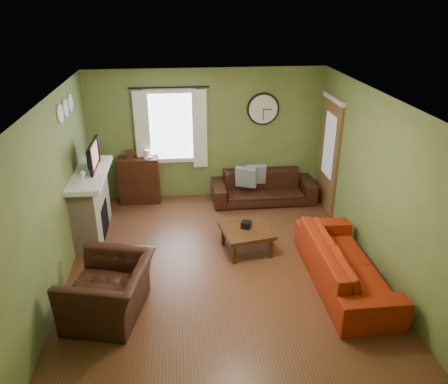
{
  "coord_description": "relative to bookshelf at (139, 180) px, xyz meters",
  "views": [
    {
      "loc": [
        -0.56,
        -5.72,
        3.86
      ],
      "look_at": [
        0.1,
        0.4,
        1.05
      ],
      "focal_mm": 35.0,
      "sensor_mm": 36.0,
      "label": 1
    }
  ],
  "objects": [
    {
      "name": "sofa_red",
      "position": [
        3.12,
        -3.08,
        -0.14
      ],
      "size": [
        0.89,
        2.27,
        0.66
      ],
      "primitive_type": "imported",
      "rotation": [
        0.0,
        0.0,
        1.57
      ],
      "color": "maroon",
      "rests_on": "floor"
    },
    {
      "name": "armchair",
      "position": [
        -0.16,
        -3.41,
        -0.1
      ],
      "size": [
        1.23,
        1.34,
        0.74
      ],
      "primitive_type": "imported",
      "rotation": [
        0.0,
        0.0,
        -1.8
      ],
      "color": "black",
      "rests_on": "floor"
    },
    {
      "name": "tv",
      "position": [
        -0.67,
        -1.11,
        0.89
      ],
      "size": [
        0.08,
        0.6,
        0.35
      ],
      "primitive_type": "imported",
      "rotation": [
        0.0,
        0.0,
        1.57
      ],
      "color": "black",
      "rests_on": "mantel"
    },
    {
      "name": "wall_front",
      "position": [
        1.38,
        -5.01,
        0.83
      ],
      "size": [
        4.6,
        0.0,
        2.6
      ],
      "primitive_type": "cube",
      "color": "olive",
      "rests_on": "ground"
    },
    {
      "name": "coffee_table",
      "position": [
        1.84,
        -2.07,
        -0.27
      ],
      "size": [
        0.88,
        0.88,
        0.41
      ],
      "primitive_type": null,
      "rotation": [
        0.0,
        0.0,
        0.18
      ],
      "color": "#412311",
      "rests_on": "floor"
    },
    {
      "name": "medallion_right",
      "position": [
        -0.9,
        -0.91,
        1.78
      ],
      "size": [
        0.28,
        0.28,
        0.03
      ],
      "primitive_type": "cylinder",
      "color": "white",
      "rests_on": "wall_left"
    },
    {
      "name": "book",
      "position": [
        0.11,
        -0.0,
        0.49
      ],
      "size": [
        0.25,
        0.29,
        0.02
      ],
      "primitive_type": "imported",
      "rotation": [
        0.0,
        0.0,
        0.41
      ],
      "color": "#412311",
      "rests_on": "bookshelf"
    },
    {
      "name": "floor",
      "position": [
        1.38,
        -2.41,
        -0.47
      ],
      "size": [
        4.6,
        5.2,
        0.0
      ],
      "primitive_type": "cube",
      "color": "#59311D",
      "rests_on": "ground"
    },
    {
      "name": "wall_clock",
      "position": [
        2.48,
        0.14,
        1.33
      ],
      "size": [
        0.64,
        0.06,
        0.64
      ],
      "primitive_type": null,
      "color": "white",
      "rests_on": "wall_back"
    },
    {
      "name": "firebox",
      "position": [
        -0.53,
        -1.26,
        -0.17
      ],
      "size": [
        0.04,
        0.6,
        0.55
      ],
      "primitive_type": "cube",
      "color": "black",
      "rests_on": "fireplace"
    },
    {
      "name": "bookshelf",
      "position": [
        0.0,
        0.0,
        0.0
      ],
      "size": [
        0.79,
        0.34,
        0.94
      ],
      "primitive_type": null,
      "color": "#33170C",
      "rests_on": "floor"
    },
    {
      "name": "sofa_brown",
      "position": [
        2.47,
        -0.23,
        -0.17
      ],
      "size": [
        2.04,
        0.8,
        0.6
      ],
      "primitive_type": "imported",
      "color": "black",
      "rests_on": "floor"
    },
    {
      "name": "wine_glass_b",
      "position": [
        -0.67,
        -1.77,
        0.82
      ],
      "size": [
        0.08,
        0.08,
        0.22
      ],
      "primitive_type": null,
      "color": "white",
      "rests_on": "mantel"
    },
    {
      "name": "curtain_right",
      "position": [
        1.23,
        0.07,
        0.98
      ],
      "size": [
        0.28,
        0.04,
        1.55
      ],
      "primitive_type": "cube",
      "color": "white",
      "rests_on": "wall_back"
    },
    {
      "name": "ceiling",
      "position": [
        1.38,
        -2.41,
        2.13
      ],
      "size": [
        4.6,
        5.2,
        0.0
      ],
      "primitive_type": "cube",
      "color": "white",
      "rests_on": "ground"
    },
    {
      "name": "wall_right",
      "position": [
        3.68,
        -2.41,
        0.83
      ],
      "size": [
        0.0,
        5.2,
        2.6
      ],
      "primitive_type": "cube",
      "color": "olive",
      "rests_on": "ground"
    },
    {
      "name": "curtain_rod",
      "position": [
        0.68,
        0.07,
        1.8
      ],
      "size": [
        0.03,
        0.03,
        1.5
      ],
      "primitive_type": "cylinder",
      "color": "black",
      "rests_on": "wall_back"
    },
    {
      "name": "medallion_left",
      "position": [
        -0.9,
        -1.61,
        1.78
      ],
      "size": [
        0.28,
        0.28,
        0.03
      ],
      "primitive_type": "cylinder",
      "color": "white",
      "rests_on": "wall_left"
    },
    {
      "name": "wall_back",
      "position": [
        1.38,
        0.19,
        0.83
      ],
      "size": [
        4.6,
        0.0,
        2.6
      ],
      "primitive_type": "cube",
      "color": "olive",
      "rests_on": "ground"
    },
    {
      "name": "fireplace",
      "position": [
        -0.72,
        -1.26,
        0.08
      ],
      "size": [
        0.4,
        1.4,
        1.1
      ],
      "primitive_type": "cube",
      "color": "#C8B499",
      "rests_on": "floor"
    },
    {
      "name": "medallion_mid",
      "position": [
        -0.9,
        -1.26,
        1.78
      ],
      "size": [
        0.28,
        0.28,
        0.03
      ],
      "primitive_type": "cylinder",
      "color": "white",
      "rests_on": "wall_left"
    },
    {
      "name": "wine_glass_a",
      "position": [
        -0.67,
        -1.78,
        0.8
      ],
      "size": [
        0.06,
        0.06,
        0.18
      ],
      "primitive_type": null,
      "color": "white",
      "rests_on": "mantel"
    },
    {
      "name": "pillow_left",
      "position": [
        2.11,
        -0.27,
        0.08
      ],
      "size": [
        0.42,
        0.28,
        0.41
      ],
      "primitive_type": "cube",
      "rotation": [
        0.0,
        0.0,
        -0.42
      ],
      "color": "gray",
      "rests_on": "sofa_brown"
    },
    {
      "name": "pillow_right",
      "position": [
        2.33,
        -0.14,
        0.08
      ],
      "size": [
        0.4,
        0.14,
        0.39
      ],
      "primitive_type": "cube",
      "rotation": [
        0.0,
        0.0,
        -0.05
      ],
      "color": "gray",
      "rests_on": "sofa_brown"
    },
    {
      "name": "tissue_box",
      "position": [
        1.84,
        -2.03,
        -0.07
      ],
      "size": [
        0.19,
        0.19,
        0.11
      ],
      "primitive_type": "cube",
      "rotation": [
        0.0,
        0.0,
        -0.43
      ],
      "color": "black",
      "rests_on": "coffee_table"
    },
    {
      "name": "wall_left",
      "position": [
        -0.92,
        -2.41,
        0.83
      ],
      "size": [
        0.0,
        5.2,
        2.6
      ],
      "primitive_type": "cube",
      "color": "olive",
      "rests_on": "ground"
    },
    {
      "name": "door",
      "position": [
        3.65,
        -0.56,
        0.58
      ],
      "size": [
        0.05,
        0.9,
        2.1
      ],
      "primitive_type": "cube",
      "color": "brown",
      "rests_on": "floor"
    },
    {
      "name": "curtain_left",
      "position": [
        0.13,
        0.07,
        0.98
      ],
      "size": [
        0.28,
        0.04,
        1.55
      ],
      "primitive_type": "cube",
      "color": "white",
      "rests_on": "wall_back"
    },
    {
      "name": "mantel",
      "position": [
        -0.69,
        -1.26,
        0.67
      ],
      "size": [
        0.58,
        1.6,
        0.08
      ],
      "primitive_type": "cube",
      "color": "white",
      "rests_on": "fireplace"
    },
    {
      "name": "window_pane",
      "position": [
        0.68,
        0.17,
        1.03
      ],
      "size": [
        1.0,
        0.02,
        1.3
      ],
      "primitive_type": null,
      "color": "silver",
      "rests_on": "wall_back"
    },
    {
      "name": "tv_screen",
      "position": [
        -0.59,
        -1.11,
        0.94
      ],
      "size": [
        0.02,
        0.62,
        0.36
      ],
      "primitive_type": "cube",
      "color": "#994C3F",
      "rests_on": "mantel"
    }
  ]
}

